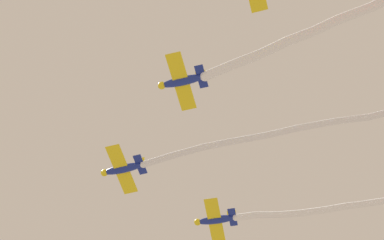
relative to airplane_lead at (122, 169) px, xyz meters
name	(u,v)px	position (x,y,z in m)	size (l,w,h in m)	color
airplane_lead	(122,169)	(0.00, 0.00, 0.00)	(6.11, 4.77, 1.56)	navy
smoke_trail_lead	(289,131)	(-7.30, -15.53, 1.67)	(12.69, 28.26, 4.13)	white
airplane_left_wing	(182,81)	(-11.40, -3.51, 0.00)	(6.14, 4.79, 1.56)	navy
smoke_trail_left_wing	(341,19)	(-20.06, -16.37, 2.00)	(16.53, 22.55, 4.84)	white
airplane_right_wing	(215,220)	(4.68, -10.96, 0.30)	(6.24, 4.83, 1.56)	navy
smoke_trail_right_wing	(345,207)	(0.78, -24.59, 1.66)	(6.40, 24.05, 4.24)	white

